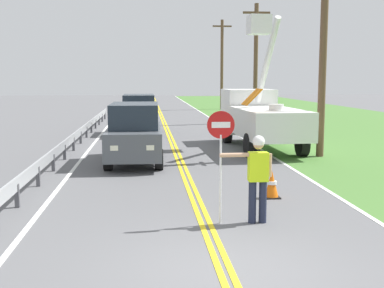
% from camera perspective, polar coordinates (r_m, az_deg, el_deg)
% --- Properties ---
extents(ground_plane, '(160.00, 160.00, 0.00)m').
position_cam_1_polar(ground_plane, '(8.03, 3.81, -14.29)').
color(ground_plane, '#5B5B5E').
extents(grass_verge_right, '(16.00, 110.00, 0.01)m').
position_cam_1_polar(grass_verge_right, '(30.35, 19.70, 1.48)').
color(grass_verge_right, '#477533').
rests_on(grass_verge_right, ground).
extents(centerline_yellow_left, '(0.11, 110.00, 0.01)m').
position_cam_1_polar(centerline_yellow_left, '(27.54, -2.94, 1.34)').
color(centerline_yellow_left, yellow).
rests_on(centerline_yellow_left, ground).
extents(centerline_yellow_right, '(0.11, 110.00, 0.01)m').
position_cam_1_polar(centerline_yellow_right, '(27.55, -2.56, 1.34)').
color(centerline_yellow_right, yellow).
rests_on(centerline_yellow_right, ground).
extents(edge_line_right, '(0.12, 110.00, 0.01)m').
position_cam_1_polar(edge_line_right, '(27.94, 4.65, 1.41)').
color(edge_line_right, silver).
rests_on(edge_line_right, ground).
extents(edge_line_left, '(0.12, 110.00, 0.01)m').
position_cam_1_polar(edge_line_left, '(27.62, -10.23, 1.25)').
color(edge_line_left, silver).
rests_on(edge_line_left, ground).
extents(flagger_worker, '(1.09, 0.25, 1.83)m').
position_cam_1_polar(flagger_worker, '(10.34, 7.50, -3.32)').
color(flagger_worker, '#1E2338').
rests_on(flagger_worker, ground).
extents(stop_sign_paddle, '(0.56, 0.04, 2.33)m').
position_cam_1_polar(stop_sign_paddle, '(10.09, 3.30, 0.27)').
color(stop_sign_paddle, silver).
rests_on(stop_sign_paddle, ground).
extents(utility_bucket_truck, '(2.67, 6.89, 5.62)m').
position_cam_1_polar(utility_bucket_truck, '(21.55, 7.67, 3.32)').
color(utility_bucket_truck, white).
rests_on(utility_bucket_truck, ground).
extents(oncoming_suv_nearest, '(1.97, 4.63, 2.10)m').
position_cam_1_polar(oncoming_suv_nearest, '(17.68, -6.55, 1.26)').
color(oncoming_suv_nearest, '#4C5156').
rests_on(oncoming_suv_nearest, ground).
extents(oncoming_suv_second, '(1.94, 4.62, 2.10)m').
position_cam_1_polar(oncoming_suv_second, '(26.99, -6.08, 3.43)').
color(oncoming_suv_second, '#4C5156').
rests_on(oncoming_suv_second, ground).
extents(utility_pole_near, '(1.80, 0.28, 8.13)m').
position_cam_1_polar(utility_pole_near, '(19.57, 14.78, 11.01)').
color(utility_pole_near, brown).
rests_on(utility_pole_near, ground).
extents(utility_pole_mid, '(1.80, 0.28, 7.82)m').
position_cam_1_polar(utility_pole_mid, '(33.75, 7.29, 9.38)').
color(utility_pole_mid, brown).
rests_on(utility_pole_mid, ground).
extents(utility_pole_far, '(1.80, 0.28, 8.42)m').
position_cam_1_polar(utility_pole_far, '(48.19, 3.43, 9.22)').
color(utility_pole_far, brown).
rests_on(utility_pole_far, ground).
extents(traffic_cone_lead, '(0.40, 0.40, 0.70)m').
position_cam_1_polar(traffic_cone_lead, '(12.69, 9.09, -4.59)').
color(traffic_cone_lead, orange).
rests_on(traffic_cone_lead, ground).
extents(guardrail_left_shoulder, '(0.10, 32.00, 0.71)m').
position_cam_1_polar(guardrail_left_shoulder, '(22.24, -13.00, 1.00)').
color(guardrail_left_shoulder, '#9EA0A3').
rests_on(guardrail_left_shoulder, ground).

